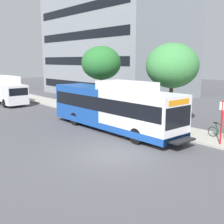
{
  "coord_description": "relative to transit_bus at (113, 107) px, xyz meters",
  "views": [
    {
      "loc": [
        -9.41,
        -11.05,
        5.06
      ],
      "look_at": [
        2.88,
        3.24,
        1.6
      ],
      "focal_mm": 45.31,
      "sensor_mm": 36.0,
      "label": 1
    }
  ],
  "objects": [
    {
      "name": "transit_bus",
      "position": [
        0.0,
        0.0,
        0.0
      ],
      "size": [
        2.58,
        12.25,
        3.65
      ],
      "color": "white",
      "rests_on": "ground"
    },
    {
      "name": "street_tree_near_stop",
      "position": [
        4.2,
        -1.92,
        2.94
      ],
      "size": [
        3.95,
        3.95,
        6.2
      ],
      "color": "#4C3823",
      "rests_on": "sidewalk_curb"
    },
    {
      "name": "ground_plane",
      "position": [
        -3.76,
        3.84,
        -1.7
      ],
      "size": [
        120.0,
        120.0,
        0.0
      ],
      "primitive_type": "plane",
      "color": "#4C4C51"
    },
    {
      "name": "bicycle_parked",
      "position": [
        3.51,
        -6.47,
        -1.14
      ],
      "size": [
        0.52,
        1.76,
        1.02
      ],
      "color": "black",
      "rests_on": "sidewalk_curb"
    },
    {
      "name": "street_tree_mid_block",
      "position": [
        3.85,
        6.17,
        3.08
      ],
      "size": [
        3.76,
        3.76,
        6.26
      ],
      "color": "#4C3823",
      "rests_on": "sidewalk_curb"
    },
    {
      "name": "lattice_comm_tower",
      "position": [
        14.96,
        33.78,
        8.15
      ],
      "size": [
        1.1,
        1.1,
        29.56
      ],
      "color": "#B7B7BC",
      "rests_on": "ground"
    },
    {
      "name": "box_truck_background",
      "position": [
        -1.21,
        17.58,
        0.04
      ],
      "size": [
        2.32,
        7.01,
        3.25
      ],
      "color": "silver",
      "rests_on": "ground"
    },
    {
      "name": "bus_stop_sign_pole",
      "position": [
        2.26,
        -7.13,
        -0.05
      ],
      "size": [
        0.1,
        0.36,
        2.6
      ],
      "color": "red",
      "rests_on": "sidewalk_curb"
    },
    {
      "name": "sidewalk_curb",
      "position": [
        3.24,
        1.84,
        -1.63
      ],
      "size": [
        3.0,
        56.0,
        0.14
      ],
      "primitive_type": "cube",
      "color": "#A8A399",
      "rests_on": "ground"
    }
  ]
}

